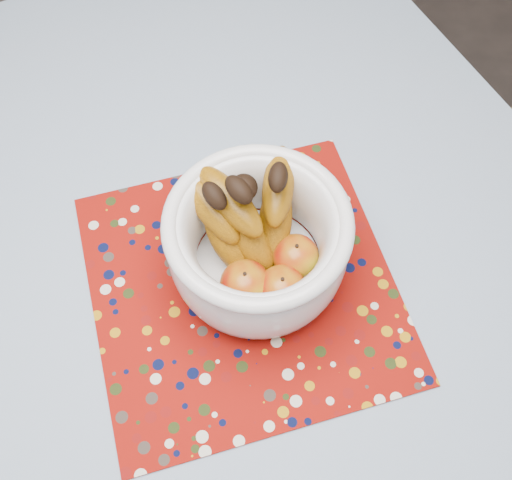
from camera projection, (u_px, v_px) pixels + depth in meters
table at (164, 285)px, 0.97m from camera, size 1.20×1.20×0.75m
tablecloth at (157, 262)px, 0.90m from camera, size 1.32×1.32×0.01m
placemat at (243, 286)px, 0.87m from camera, size 0.50×0.50×0.00m
fruit_bowl at (256, 236)px, 0.81m from camera, size 0.26×0.25×0.20m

